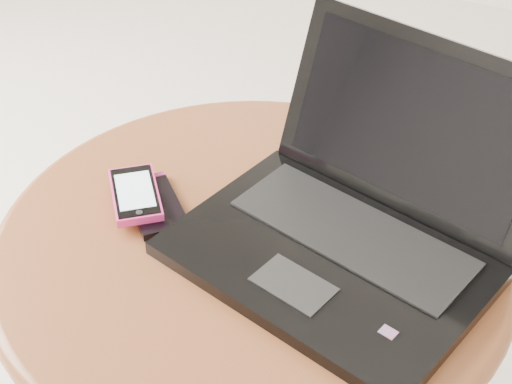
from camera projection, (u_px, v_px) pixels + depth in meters
The scene contains 4 objects.
table at pixel (252, 298), 1.04m from camera, with size 0.65×0.65×0.52m.
laptop at pixel (353, 220), 0.94m from camera, with size 0.42×0.40×0.23m.
phone_black at pixel (154, 205), 1.01m from camera, with size 0.13×0.12×0.01m.
phone_pink at pixel (135, 194), 1.01m from camera, with size 0.12×0.12×0.01m.
Camera 1 is at (0.28, -0.55, 1.17)m, focal length 55.43 mm.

